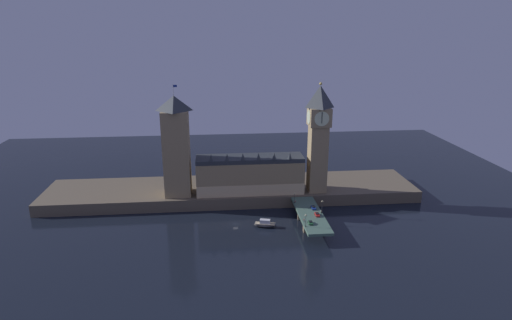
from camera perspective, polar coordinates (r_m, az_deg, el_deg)
The scene contains 16 objects.
ground_plane at distance 226.38m, azimuth -2.76°, elevation -8.50°, with size 400.00×400.00×0.00m, color black.
embankment at distance 260.83m, azimuth -3.20°, elevation -4.13°, with size 220.00×42.00×6.80m.
parliament_hall at distance 246.95m, azimuth -0.82°, elevation -1.90°, with size 61.20×16.83×25.26m.
clock_tower at distance 244.48m, azimuth 8.32°, elevation 3.28°, with size 12.29×12.40×63.06m.
victoria_tower at distance 241.98m, azimuth -10.58°, elevation 1.84°, with size 14.65×14.65×62.60m.
bridge at distance 224.71m, azimuth 7.28°, elevation -7.48°, with size 12.36×46.00×6.44m.
car_northbound_trail at distance 212.59m, azimuth 7.29°, elevation -8.28°, with size 2.03×3.90×1.46m.
car_southbound_lead at distance 221.79m, azimuth 8.16°, elevation -7.19°, with size 2.09×4.49×1.51m.
car_southbound_trail at distance 229.63m, azimuth 7.65°, elevation -6.30°, with size 2.11×4.56×1.48m.
pedestrian_near_rail at distance 214.23m, azimuth 6.42°, elevation -7.95°, with size 0.38×0.38×1.82m.
pedestrian_mid_walk at distance 224.71m, azimuth 8.68°, elevation -6.83°, with size 0.38×0.38×1.67m.
pedestrian_far_rail at distance 235.53m, azimuth 5.25°, elevation -5.55°, with size 0.38×0.38×1.64m.
street_lamp_near at distance 208.10m, azimuth 6.64°, elevation -7.81°, with size 1.34×0.60×6.47m.
street_lamp_mid at distance 223.59m, azimuth 8.81°, elevation -5.98°, with size 1.34×0.60×7.03m.
street_lamp_far at distance 234.64m, azimuth 5.16°, elevation -4.85°, with size 1.34×0.60×6.15m.
boat_upstream at distance 222.15m, azimuth 1.21°, elevation -8.57°, with size 12.26×6.58×4.16m.
Camera 1 is at (-8.68, -204.03, 97.70)m, focal length 30.00 mm.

